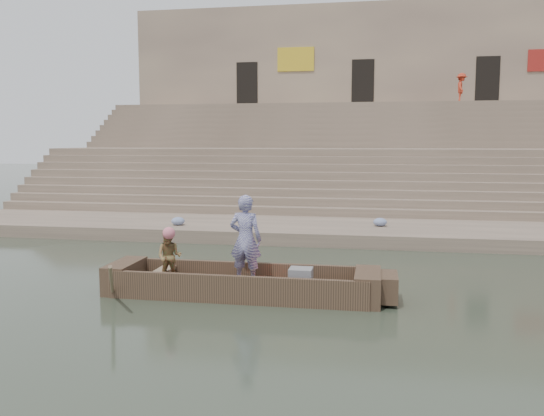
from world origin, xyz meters
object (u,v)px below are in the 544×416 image
(main_rowboat, at_px, (242,290))
(standing_man, at_px, (246,239))
(rowing_man, at_px, (169,257))
(television, at_px, (300,278))
(pedestrian, at_px, (461,88))

(main_rowboat, relative_size, standing_man, 2.70)
(rowing_man, height_order, television, rowing_man)
(main_rowboat, xyz_separation_m, television, (1.21, 0.00, 0.31))
(rowing_man, relative_size, pedestrian, 0.70)
(rowing_man, distance_m, pedestrian, 23.74)
(standing_man, bearing_deg, rowing_man, 13.99)
(main_rowboat, distance_m, pedestrian, 23.32)
(pedestrian, bearing_deg, standing_man, 167.89)
(main_rowboat, height_order, standing_man, standing_man)
(main_rowboat, bearing_deg, television, 0.00)
(standing_man, relative_size, television, 4.02)
(television, distance_m, pedestrian, 22.90)
(main_rowboat, xyz_separation_m, standing_man, (0.06, 0.14, 1.03))
(standing_man, height_order, rowing_man, standing_man)
(rowing_man, bearing_deg, television, -1.62)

